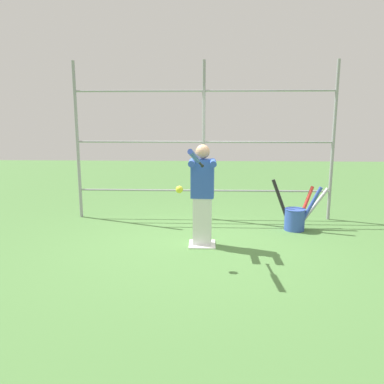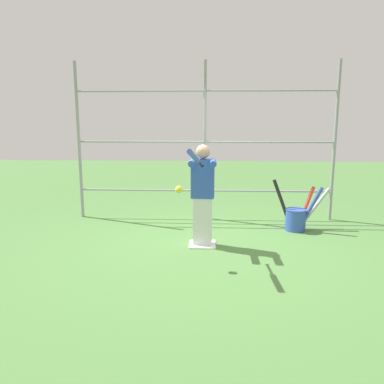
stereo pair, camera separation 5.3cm
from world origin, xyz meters
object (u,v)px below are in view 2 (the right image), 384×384
Objects in this scene: bat_bucket at (297,217)px; baseball_bat_swinging at (195,158)px; softball_in_flight at (179,189)px; batter at (203,192)px.

baseball_bat_swinging is at bearing 45.60° from bat_bucket.
batter is at bearing -110.66° from softball_in_flight.
baseball_bat_swinging is 8.15× the size of softball_in_flight.
baseball_bat_swinging is at bearing 84.56° from batter.
batter is 1.95× the size of baseball_bat_swinging.
batter reaches higher than bat_bucket.
softball_in_flight is (0.21, -0.09, -0.42)m from baseball_bat_swinging.
batter is 0.83m from softball_in_flight.
batter is 1.04m from baseball_bat_swinging.
bat_bucket is (-1.69, -1.73, -1.18)m from baseball_bat_swinging.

